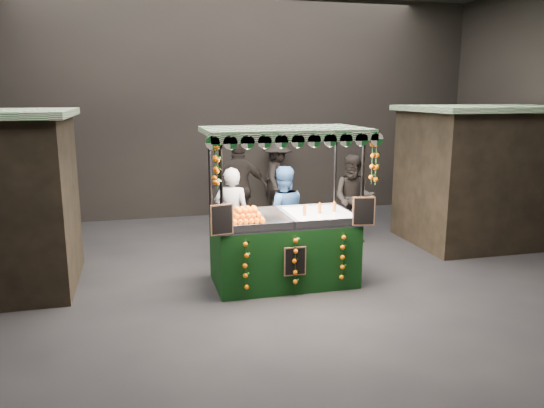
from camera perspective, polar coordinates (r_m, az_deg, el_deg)
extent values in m
plane|color=black|center=(7.97, 1.33, -8.92)|extent=(12.00, 12.00, 0.00)
cube|color=black|center=(12.34, -5.01, 10.32)|extent=(12.00, 0.10, 5.00)
cube|color=black|center=(10.90, 21.95, 2.70)|extent=(2.80, 2.00, 2.50)
cube|color=#11521C|center=(10.79, 22.49, 9.52)|extent=(3.00, 2.20, 0.10)
cube|color=black|center=(8.01, 1.24, -5.23)|extent=(2.08, 1.13, 0.95)
cube|color=silver|center=(7.88, 1.26, -1.81)|extent=(2.08, 1.13, 0.04)
cylinder|color=black|center=(7.12, -5.43, -1.95)|extent=(0.05, 0.05, 2.27)
cylinder|color=black|center=(7.68, 9.64, -1.03)|extent=(0.05, 0.05, 2.27)
cylinder|color=black|center=(8.16, -6.62, -0.19)|extent=(0.05, 0.05, 2.27)
cylinder|color=black|center=(8.65, 6.76, 0.51)|extent=(0.05, 0.05, 2.27)
cube|color=#11521C|center=(7.67, 1.30, 7.97)|extent=(2.32, 1.37, 0.08)
cube|color=silver|center=(8.03, 5.16, -1.17)|extent=(0.93, 1.02, 0.08)
cube|color=black|center=(7.05, -5.44, -1.69)|extent=(0.32, 0.09, 0.42)
cube|color=black|center=(7.63, 9.89, -0.77)|extent=(0.32, 0.09, 0.42)
cube|color=black|center=(7.44, 2.50, -6.21)|extent=(0.32, 0.02, 0.42)
imported|color=gray|center=(8.85, -4.35, -1.28)|extent=(0.70, 0.58, 1.64)
imported|color=navy|center=(8.92, 1.12, -1.12)|extent=(0.85, 0.69, 1.64)
imported|color=black|center=(10.26, 8.82, 0.58)|extent=(1.03, 0.97, 1.68)
imported|color=black|center=(10.55, -3.53, 1.70)|extent=(1.18, 0.61, 1.93)
imported|color=black|center=(12.34, 0.64, 2.77)|extent=(1.02, 1.29, 1.75)
imported|color=black|center=(11.16, -26.96, 0.81)|extent=(1.08, 0.95, 1.87)
imported|color=black|center=(12.57, 17.12, 2.20)|extent=(0.78, 1.60, 1.66)
imported|color=black|center=(12.33, 0.18, 2.36)|extent=(0.57, 0.68, 1.58)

